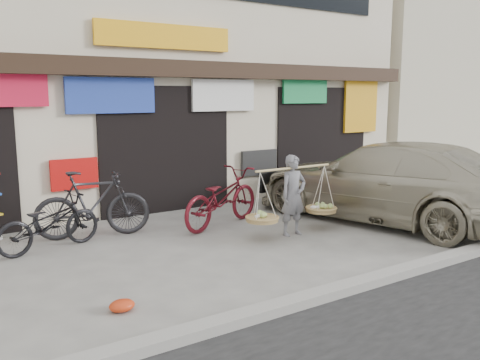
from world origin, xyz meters
TOP-DOWN VIEW (x-y plane):
  - ground at (0.00, 0.00)m, footprint 70.00×70.00m
  - kerb at (0.00, -2.00)m, footprint 70.00×0.25m
  - shophouse_block at (-0.00, 6.42)m, footprint 14.00×6.32m
  - neighbor_east at (13.50, 7.00)m, footprint 12.00×7.00m
  - street_vendor at (1.05, 0.50)m, footprint 1.93×0.57m
  - bike_0 at (-2.84, 1.98)m, footprint 1.83×0.99m
  - bike_1 at (-2.01, 2.33)m, footprint 2.08×1.01m
  - bike_2 at (0.31, 1.76)m, footprint 2.23×1.41m
  - suv at (3.31, 0.32)m, footprint 3.41×5.88m
  - red_bag at (-2.73, -0.96)m, footprint 0.31×0.25m

SIDE VIEW (x-z plane):
  - ground at x=0.00m, z-range 0.00..0.00m
  - kerb at x=0.00m, z-range 0.00..0.12m
  - red_bag at x=-2.73m, z-range 0.00..0.14m
  - bike_0 at x=-2.84m, z-range 0.00..0.91m
  - bike_2 at x=0.31m, z-range 0.00..1.11m
  - bike_1 at x=-2.01m, z-range 0.00..1.20m
  - street_vendor at x=1.05m, z-range -0.07..1.39m
  - suv at x=3.31m, z-range 0.00..1.60m
  - neighbor_east at x=13.50m, z-range 0.00..6.40m
  - shophouse_block at x=0.00m, z-range -0.05..6.95m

